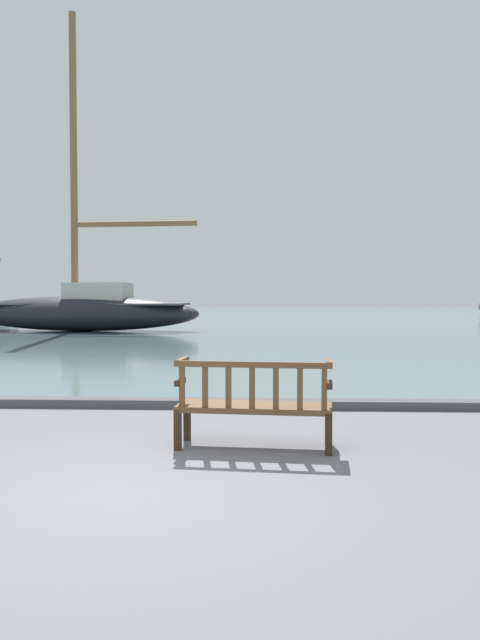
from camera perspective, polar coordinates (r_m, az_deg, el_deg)
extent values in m
plane|color=slate|center=(5.24, -10.37, -15.37)|extent=(160.00, 160.00, 0.00)
cube|color=slate|center=(48.91, 1.06, 0.43)|extent=(100.00, 80.00, 0.08)
cube|color=#4C4C50|center=(8.92, -4.87, -7.59)|extent=(40.00, 0.30, 0.12)
cube|color=#322113|center=(6.93, -4.85, -9.19)|extent=(0.08, 0.08, 0.42)
cube|color=#322113|center=(6.77, 8.07, -9.47)|extent=(0.08, 0.08, 0.42)
cube|color=#322113|center=(6.50, -5.72, -9.96)|extent=(0.08, 0.08, 0.42)
cube|color=#322113|center=(6.33, 8.11, -10.30)|extent=(0.08, 0.08, 0.42)
cube|color=brown|center=(6.55, 1.33, -7.98)|extent=(1.64, 0.66, 0.06)
cube|color=brown|center=(6.26, 1.11, -4.10)|extent=(1.60, 0.19, 0.06)
cube|color=brown|center=(6.42, -5.33, -6.08)|extent=(0.06, 0.04, 0.41)
cube|color=brown|center=(6.37, -3.21, -6.14)|extent=(0.06, 0.04, 0.41)
cube|color=brown|center=(6.33, -1.06, -6.19)|extent=(0.06, 0.04, 0.41)
cube|color=brown|center=(6.30, 1.11, -6.23)|extent=(0.06, 0.04, 0.41)
cube|color=brown|center=(6.27, 3.30, -6.26)|extent=(0.06, 0.04, 0.41)
cube|color=brown|center=(6.26, 5.51, -6.29)|extent=(0.06, 0.04, 0.41)
cube|color=brown|center=(6.26, 7.72, -6.30)|extent=(0.06, 0.04, 0.41)
cube|color=#322113|center=(6.55, -5.50, -5.65)|extent=(0.09, 0.30, 0.06)
cube|color=brown|center=(6.61, -5.34, -3.69)|extent=(0.10, 0.47, 0.04)
cube|color=#322113|center=(6.38, 8.17, -5.87)|extent=(0.09, 0.30, 0.06)
cube|color=brown|center=(6.44, 8.17, -3.86)|extent=(0.10, 0.47, 0.04)
ellipsoid|color=black|center=(27.31, -14.34, 0.58)|extent=(10.45, 3.86, 1.49)
cube|color=#4C4C51|center=(27.30, -14.34, 1.44)|extent=(9.16, 3.01, 0.08)
cube|color=beige|center=(27.03, -12.84, 2.43)|extent=(2.73, 1.85, 0.85)
cylinder|color=brown|center=(28.00, -14.97, 14.05)|extent=(0.30, 0.30, 12.15)
cylinder|color=brown|center=(26.68, -9.61, 8.66)|extent=(5.27, 0.71, 0.24)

